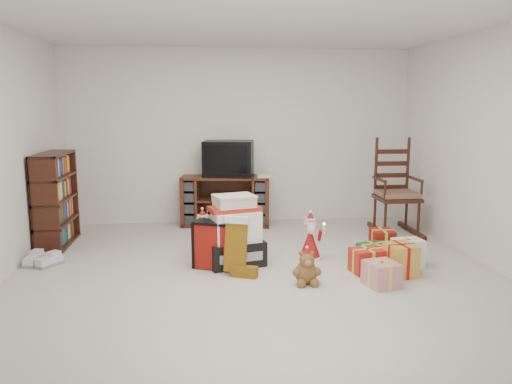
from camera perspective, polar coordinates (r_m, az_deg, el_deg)
room at (r=4.80m, az=0.20°, el=4.48°), size 5.01×5.01×2.51m
tv_stand at (r=7.13m, az=-3.48°, el=-0.99°), size 1.29×0.61×0.71m
bookshelf at (r=6.55m, az=-21.91°, el=-0.97°), size 0.31×0.93×1.14m
rocking_chair at (r=6.96m, az=15.59°, el=-0.80°), size 0.54×0.88×1.32m
gift_pile at (r=5.38m, az=-2.47°, el=-4.93°), size 0.68×0.57×0.74m
red_suitcase at (r=5.28m, az=-4.83°, el=-6.00°), size 0.44×0.34×0.59m
stocking at (r=5.05m, az=-2.32°, el=-6.14°), size 0.31×0.22×0.61m
teddy_bear at (r=4.87m, az=5.77°, el=-8.81°), size 0.22×0.19×0.32m
santa_figurine at (r=5.61m, az=6.20°, el=-5.60°), size 0.26×0.25×0.54m
mrs_claus_figurine at (r=5.78m, az=-6.10°, el=-5.14°), size 0.26×0.25×0.54m
sneaker_pair at (r=5.88m, az=-23.30°, el=-7.23°), size 0.41×0.31×0.10m
gift_cluster at (r=5.44m, az=14.57°, el=-7.05°), size 0.85×1.18×0.29m
crt_television at (r=7.05m, az=-3.17°, el=3.84°), size 0.75×0.60×0.50m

